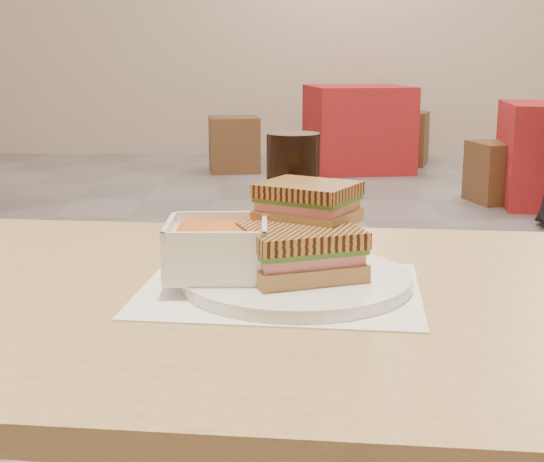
{
  "coord_description": "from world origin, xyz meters",
  "views": [
    {
      "loc": [
        0.03,
        -2.87,
        1.02
      ],
      "look_at": [
        0.01,
        -2.0,
        0.82
      ],
      "focal_mm": 50.75,
      "sensor_mm": 36.0,
      "label": 1
    }
  ],
  "objects_px": {
    "cola_glass": "(293,190)",
    "bg_chair_1l": "(500,172)",
    "panini_lower": "(301,251)",
    "main_table": "(193,378)",
    "soup_bowl": "(217,250)",
    "plate": "(296,280)",
    "bg_chair_2r": "(403,138)",
    "bg_chair_2l": "(234,144)",
    "bg_table_2": "(358,128)"
  },
  "relations": [
    {
      "from": "panini_lower",
      "to": "bg_chair_1l",
      "type": "height_order",
      "value": "panini_lower"
    },
    {
      "from": "soup_bowl",
      "to": "cola_glass",
      "type": "bearing_deg",
      "value": 66.15
    },
    {
      "from": "plate",
      "to": "panini_lower",
      "type": "height_order",
      "value": "panini_lower"
    },
    {
      "from": "bg_chair_2r",
      "to": "bg_chair_1l",
      "type": "bearing_deg",
      "value": -77.65
    },
    {
      "from": "cola_glass",
      "to": "bg_chair_2r",
      "type": "xyz_separation_m",
      "value": [
        1.05,
        6.13,
        -0.59
      ]
    },
    {
      "from": "cola_glass",
      "to": "bg_table_2",
      "type": "bearing_deg",
      "value": 84.09
    },
    {
      "from": "cola_glass",
      "to": "bg_chair_2l",
      "type": "relative_size",
      "value": 0.34
    },
    {
      "from": "bg_table_2",
      "to": "bg_chair_1l",
      "type": "height_order",
      "value": "bg_table_2"
    },
    {
      "from": "cola_glass",
      "to": "bg_chair_2r",
      "type": "distance_m",
      "value": 6.25
    },
    {
      "from": "bg_chair_1l",
      "to": "soup_bowl",
      "type": "bearing_deg",
      "value": -109.14
    },
    {
      "from": "plate",
      "to": "soup_bowl",
      "type": "xyz_separation_m",
      "value": [
        -0.09,
        -0.0,
        0.04
      ]
    },
    {
      "from": "soup_bowl",
      "to": "panini_lower",
      "type": "bearing_deg",
      "value": -4.38
    },
    {
      "from": "soup_bowl",
      "to": "bg_chair_2l",
      "type": "relative_size",
      "value": 0.25
    },
    {
      "from": "bg_chair_2r",
      "to": "cola_glass",
      "type": "bearing_deg",
      "value": -99.75
    },
    {
      "from": "plate",
      "to": "panini_lower",
      "type": "distance_m",
      "value": 0.04
    },
    {
      "from": "bg_chair_1l",
      "to": "cola_glass",
      "type": "bearing_deg",
      "value": -108.9
    },
    {
      "from": "bg_chair_2r",
      "to": "bg_chair_2l",
      "type": "bearing_deg",
      "value": -162.67
    },
    {
      "from": "soup_bowl",
      "to": "panini_lower",
      "type": "relative_size",
      "value": 0.77
    },
    {
      "from": "main_table",
      "to": "cola_glass",
      "type": "bearing_deg",
      "value": 60.37
    },
    {
      "from": "soup_bowl",
      "to": "panini_lower",
      "type": "distance_m",
      "value": 0.1
    },
    {
      "from": "main_table",
      "to": "bg_chair_1l",
      "type": "relative_size",
      "value": 2.75
    },
    {
      "from": "main_table",
      "to": "plate",
      "type": "height_order",
      "value": "plate"
    },
    {
      "from": "main_table",
      "to": "plate",
      "type": "relative_size",
      "value": 4.6
    },
    {
      "from": "bg_chair_1l",
      "to": "bg_chair_2l",
      "type": "height_order",
      "value": "bg_chair_2l"
    },
    {
      "from": "main_table",
      "to": "panini_lower",
      "type": "bearing_deg",
      "value": 0.61
    },
    {
      "from": "plate",
      "to": "panini_lower",
      "type": "xyz_separation_m",
      "value": [
        0.01,
        -0.01,
        0.04
      ]
    },
    {
      "from": "cola_glass",
      "to": "bg_chair_2l",
      "type": "distance_m",
      "value": 5.7
    },
    {
      "from": "bg_chair_2r",
      "to": "main_table",
      "type": "bearing_deg",
      "value": -100.49
    },
    {
      "from": "plate",
      "to": "soup_bowl",
      "type": "height_order",
      "value": "soup_bowl"
    },
    {
      "from": "plate",
      "to": "bg_chair_2l",
      "type": "xyz_separation_m",
      "value": [
        -0.5,
        5.85,
        -0.52
      ]
    },
    {
      "from": "cola_glass",
      "to": "bg_chair_1l",
      "type": "height_order",
      "value": "cola_glass"
    },
    {
      "from": "plate",
      "to": "cola_glass",
      "type": "bearing_deg",
      "value": 91.14
    },
    {
      "from": "soup_bowl",
      "to": "bg_chair_2l",
      "type": "height_order",
      "value": "soup_bowl"
    },
    {
      "from": "soup_bowl",
      "to": "bg_table_2",
      "type": "bearing_deg",
      "value": 83.44
    },
    {
      "from": "bg_chair_1l",
      "to": "bg_chair_2r",
      "type": "bearing_deg",
      "value": 102.35
    },
    {
      "from": "main_table",
      "to": "cola_glass",
      "type": "height_order",
      "value": "cola_glass"
    },
    {
      "from": "main_table",
      "to": "plate",
      "type": "distance_m",
      "value": 0.18
    },
    {
      "from": "cola_glass",
      "to": "bg_chair_1l",
      "type": "bearing_deg",
      "value": 71.1
    },
    {
      "from": "plate",
      "to": "bg_table_2",
      "type": "distance_m",
      "value": 5.99
    },
    {
      "from": "main_table",
      "to": "bg_table_2",
      "type": "xyz_separation_m",
      "value": [
        0.72,
        5.96,
        -0.27
      ]
    },
    {
      "from": "bg_chair_1l",
      "to": "main_table",
      "type": "bearing_deg",
      "value": -109.45
    },
    {
      "from": "main_table",
      "to": "plate",
      "type": "xyz_separation_m",
      "value": [
        0.12,
        0.01,
        0.12
      ]
    },
    {
      "from": "soup_bowl",
      "to": "bg_table_2",
      "type": "distance_m",
      "value": 6.01
    },
    {
      "from": "main_table",
      "to": "bg_table_2",
      "type": "height_order",
      "value": "main_table"
    },
    {
      "from": "panini_lower",
      "to": "bg_chair_2l",
      "type": "bearing_deg",
      "value": 94.92
    },
    {
      "from": "cola_glass",
      "to": "bg_chair_2r",
      "type": "height_order",
      "value": "cola_glass"
    },
    {
      "from": "panini_lower",
      "to": "main_table",
      "type": "bearing_deg",
      "value": -179.39
    },
    {
      "from": "bg_chair_2l",
      "to": "bg_chair_1l",
      "type": "bearing_deg",
      "value": -35.18
    },
    {
      "from": "panini_lower",
      "to": "bg_chair_1l",
      "type": "distance_m",
      "value": 4.75
    },
    {
      "from": "plate",
      "to": "bg_chair_1l",
      "type": "bearing_deg",
      "value": 71.94
    }
  ]
}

